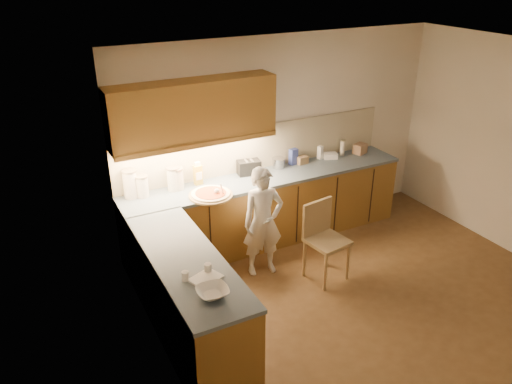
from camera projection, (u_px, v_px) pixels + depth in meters
room at (388, 159)px, 4.77m from camera, size 4.54×4.50×2.62m
l_counter at (245, 234)px, 5.90m from camera, size 3.77×2.62×0.92m
backsplash at (257, 147)px, 6.40m from camera, size 3.75×0.02×0.58m
upper_cabinets at (193, 111)px, 5.62m from camera, size 1.95×0.36×0.73m
pizza_on_board at (211, 194)px, 5.76m from camera, size 0.51×0.51×0.21m
child at (263, 222)px, 5.74m from camera, size 0.53×0.38×1.33m
wooden_chair at (323, 235)px, 5.72m from camera, size 0.48×0.48×0.93m
mixing_bowl at (212, 292)px, 4.07m from camera, size 0.28×0.28×0.06m
canister_a at (130, 184)px, 5.67m from camera, size 0.17×0.17×0.34m
canister_b at (142, 186)px, 5.71m from camera, size 0.15×0.15×0.26m
canister_c at (173, 179)px, 5.86m from camera, size 0.15×0.15×0.29m
canister_d at (177, 179)px, 5.89m from camera, size 0.17×0.17×0.27m
oil_jug at (198, 174)px, 6.01m from camera, size 0.10×0.08×0.29m
toaster at (249, 167)px, 6.31m from camera, size 0.31×0.21×0.19m
steel_pot at (279, 163)px, 6.52m from camera, size 0.17×0.17×0.13m
blue_box at (293, 157)px, 6.61m from camera, size 0.12×0.09×0.21m
card_box_a at (302, 160)px, 6.65m from camera, size 0.15×0.12×0.10m
white_bottle at (320, 153)px, 6.80m from camera, size 0.08×0.08×0.18m
flat_pack at (330, 156)px, 6.84m from camera, size 0.22×0.18×0.07m
tall_jar at (342, 148)px, 6.89m from camera, size 0.07×0.07×0.23m
card_box_b at (360, 149)px, 6.99m from camera, size 0.21×0.19×0.14m
dough_cloth at (206, 278)px, 4.28m from camera, size 0.31×0.28×0.02m
spice_jar_a at (185, 276)px, 4.26m from camera, size 0.07×0.07×0.08m
spice_jar_b at (208, 268)px, 4.37m from camera, size 0.07×0.07×0.09m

